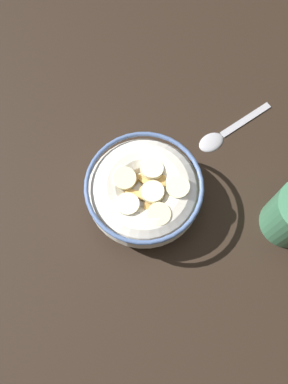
# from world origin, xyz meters

# --- Properties ---
(ground_plane) EXTENTS (0.99, 0.99, 0.02)m
(ground_plane) POSITION_xyz_m (0.00, 0.00, -0.01)
(ground_plane) COLOR black
(cereal_bowl) EXTENTS (0.15, 0.15, 0.06)m
(cereal_bowl) POSITION_xyz_m (0.00, -0.00, 0.03)
(cereal_bowl) COLOR silver
(cereal_bowl) RESTS_ON ground_plane
(spoon) EXTENTS (0.13, 0.06, 0.01)m
(spoon) POSITION_xyz_m (0.15, -0.03, 0.00)
(spoon) COLOR #A5A5AD
(spoon) RESTS_ON ground_plane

